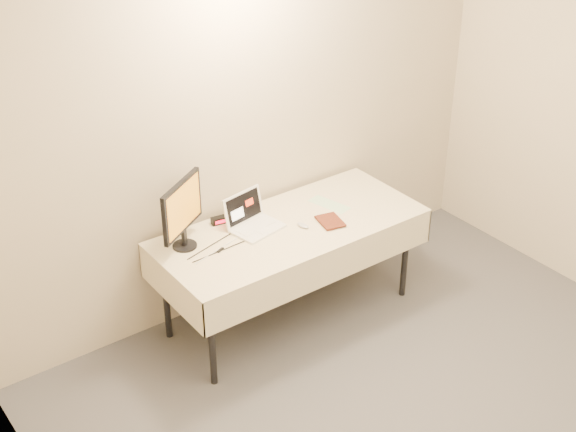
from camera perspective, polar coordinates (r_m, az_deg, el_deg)
back_wall at (r=5.45m, az=-2.69°, el=6.81°), size 4.00×0.10×2.70m
table at (r=5.43m, az=0.15°, el=-1.28°), size 1.86×0.81×0.74m
laptop at (r=5.36m, az=-2.60°, el=-0.27°), size 0.37×0.33×0.23m
monitor at (r=5.08m, az=-7.54°, el=0.46°), size 0.40×0.27×0.47m
book at (r=5.36m, az=2.33°, el=0.28°), size 0.15×0.05×0.20m
alarm_clock at (r=5.44m, az=-4.88°, el=-0.29°), size 0.12×0.07×0.05m
clicker at (r=5.38m, az=1.08°, el=-0.67°), size 0.06×0.10×0.02m
paper_form at (r=5.66m, az=2.95°, el=0.83°), size 0.19×0.32×0.00m
usb_dongle at (r=5.15m, az=-4.83°, el=-2.43°), size 0.06×0.04×0.01m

